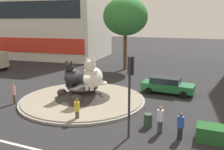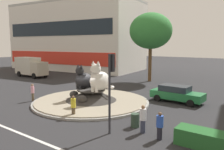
% 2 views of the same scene
% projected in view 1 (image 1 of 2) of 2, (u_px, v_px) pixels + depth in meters
% --- Properties ---
extents(ground_plane, '(160.00, 160.00, 0.00)m').
position_uv_depth(ground_plane, '(83.00, 101.00, 21.04)').
color(ground_plane, '#28282B').
extents(lane_centreline, '(112.00, 0.20, 0.01)m').
position_uv_depth(lane_centreline, '(12.00, 144.00, 13.70)').
color(lane_centreline, silver).
rests_on(lane_centreline, ground).
extents(roundabout_island, '(10.69, 10.69, 1.26)m').
position_uv_depth(roundabout_island, '(83.00, 96.00, 20.94)').
color(roundabout_island, gray).
rests_on(roundabout_island, ground).
extents(cat_statue_black, '(1.45, 2.25, 2.31)m').
position_uv_depth(cat_statue_black, '(73.00, 76.00, 20.94)').
color(cat_statue_black, black).
rests_on(cat_statue_black, roundabout_island).
extents(cat_statue_white, '(1.72, 2.75, 2.71)m').
position_uv_depth(cat_statue_white, '(93.00, 76.00, 20.18)').
color(cat_statue_white, silver).
rests_on(cat_statue_white, roundabout_island).
extents(traffic_light_mast, '(0.33, 0.46, 4.83)m').
position_uv_depth(traffic_light_mast, '(130.00, 82.00, 13.77)').
color(traffic_light_mast, '#2D2D33').
rests_on(traffic_light_mast, ground).
extents(shophouse_block, '(29.18, 15.87, 17.33)m').
position_uv_depth(shophouse_block, '(32.00, 19.00, 46.57)').
color(shophouse_block, silver).
rests_on(shophouse_block, ground).
extents(broadleaf_tree_behind_island, '(6.06, 6.06, 9.87)m').
position_uv_depth(broadleaf_tree_behind_island, '(125.00, 17.00, 32.85)').
color(broadleaf_tree_behind_island, brown).
rests_on(broadleaf_tree_behind_island, ground).
extents(pedestrian_pink_shirt, '(0.31, 0.31, 1.67)m').
position_uv_depth(pedestrian_pink_shirt, '(14.00, 93.00, 20.06)').
color(pedestrian_pink_shirt, brown).
rests_on(pedestrian_pink_shirt, ground).
extents(pedestrian_blue_shirt, '(0.40, 0.40, 1.62)m').
position_uv_depth(pedestrian_blue_shirt, '(180.00, 126.00, 14.06)').
color(pedestrian_blue_shirt, black).
rests_on(pedestrian_blue_shirt, ground).
extents(pedestrian_yellow_shirt, '(0.36, 0.36, 1.64)m').
position_uv_depth(pedestrian_yellow_shirt, '(77.00, 110.00, 16.51)').
color(pedestrian_yellow_shirt, brown).
rests_on(pedestrian_yellow_shirt, ground).
extents(pedestrian_white_shirt, '(0.39, 0.39, 1.74)m').
position_uv_depth(pedestrian_white_shirt, '(160.00, 119.00, 14.79)').
color(pedestrian_white_shirt, '#33384C').
rests_on(pedestrian_white_shirt, ground).
extents(sedan_on_far_lane, '(4.87, 2.21, 1.57)m').
position_uv_depth(sedan_on_far_lane, '(167.00, 85.00, 22.92)').
color(sedan_on_far_lane, '#1E6B38').
rests_on(sedan_on_far_lane, ground).
extents(litter_bin, '(0.56, 0.56, 0.90)m').
position_uv_depth(litter_bin, '(148.00, 120.00, 15.75)').
color(litter_bin, '#2D4233').
rests_on(litter_bin, ground).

